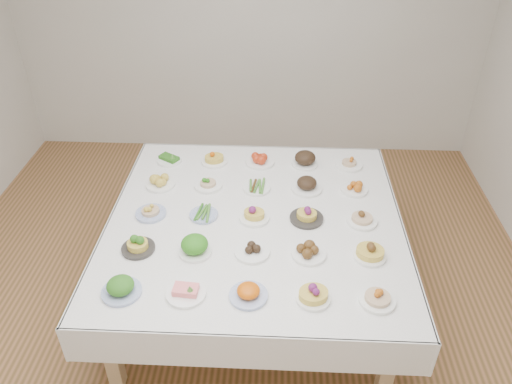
{
  "coord_description": "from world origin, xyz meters",
  "views": [
    {
      "loc": [
        0.34,
        -2.72,
        2.96
      ],
      "look_at": [
        0.19,
        0.27,
        0.88
      ],
      "focal_mm": 35.0,
      "sensor_mm": 36.0,
      "label": 1
    }
  ],
  "objects_px": {
    "dish_12": "(254,213)",
    "dish_24": "(349,162)",
    "display_table": "(255,226)",
    "dish_0": "(120,285)"
  },
  "relations": [
    {
      "from": "dish_12",
      "to": "dish_24",
      "type": "distance_m",
      "value": 1.07
    },
    {
      "from": "display_table",
      "to": "dish_12",
      "type": "bearing_deg",
      "value": -141.76
    },
    {
      "from": "display_table",
      "to": "dish_12",
      "type": "height_order",
      "value": "dish_12"
    },
    {
      "from": "display_table",
      "to": "dish_24",
      "type": "relative_size",
      "value": 9.58
    },
    {
      "from": "display_table",
      "to": "dish_0",
      "type": "height_order",
      "value": "dish_0"
    },
    {
      "from": "dish_0",
      "to": "dish_12",
      "type": "bearing_deg",
      "value": 45.22
    },
    {
      "from": "dish_12",
      "to": "display_table",
      "type": "bearing_deg",
      "value": 38.24
    },
    {
      "from": "dish_0",
      "to": "dish_12",
      "type": "xyz_separation_m",
      "value": [
        0.76,
        0.76,
        -0.02
      ]
    },
    {
      "from": "dish_0",
      "to": "display_table",
      "type": "bearing_deg",
      "value": 45.18
    },
    {
      "from": "display_table",
      "to": "dish_12",
      "type": "distance_m",
      "value": 0.13
    }
  ]
}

